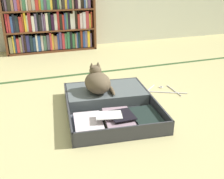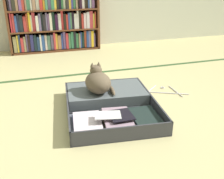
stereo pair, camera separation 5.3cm
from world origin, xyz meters
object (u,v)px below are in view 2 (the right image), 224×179
Objects in this scene: black_cat at (98,82)px; clothes_hanger at (163,91)px; open_suitcase at (109,103)px; bookshelf at (54,21)px.

clothes_hanger is at bearing 5.40° from black_cat.
open_suitcase reaches higher than clothes_hanger.
bookshelf reaches higher than clothes_hanger.
bookshelf reaches higher than black_cat.
bookshelf is at bearing 113.36° from clothes_hanger.
bookshelf is 1.91m from black_cat.
black_cat is at bearing -174.60° from clothes_hanger.
open_suitcase is 3.26× the size of black_cat.
black_cat is 0.68m from clothes_hanger.
open_suitcase is at bearing -84.01° from bookshelf.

